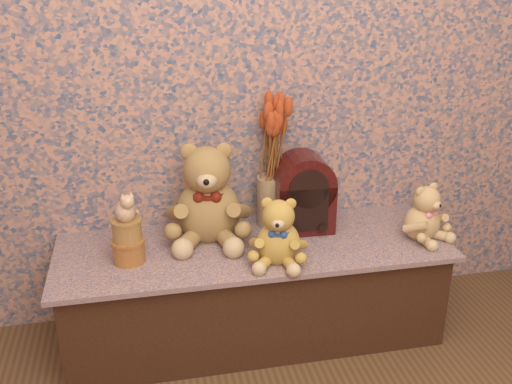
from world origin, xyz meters
The scene contains 10 objects.
display_shelf centered at (0.00, 1.25, 0.20)m, with size 1.51×0.53×0.41m, color navy.
teddy_large centered at (-0.16, 1.36, 0.62)m, with size 0.33×0.40×0.42m, color #AA8242, non-canonical shape.
teddy_medium centered at (0.06, 1.11, 0.54)m, with size 0.21×0.25×0.27m, color gold, non-canonical shape.
teddy_small centered at (0.66, 1.18, 0.53)m, with size 0.19×0.23×0.24m, color tan, non-canonical shape.
cathedral_radio centered at (0.23, 1.35, 0.57)m, with size 0.23×0.17×0.32m, color #36090A, non-canonical shape.
ceramic_vase centered at (0.11, 1.41, 0.51)m, with size 0.13×0.13×0.21m, color tan.
dried_stalks centered at (0.11, 1.41, 0.83)m, with size 0.22×0.22×0.43m, color #B9431D, non-canonical shape.
biscuit_tin_lower centered at (-0.47, 1.21, 0.45)m, with size 0.12×0.12×0.09m, color gold.
biscuit_tin_upper centered at (-0.47, 1.21, 0.53)m, with size 0.10×0.10×0.08m, color #D1B85B.
cat_figurine centered at (-0.47, 1.21, 0.63)m, with size 0.09×0.10×0.12m, color silver, non-canonical shape.
Camera 1 is at (-0.40, -0.74, 1.45)m, focal length 41.06 mm.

